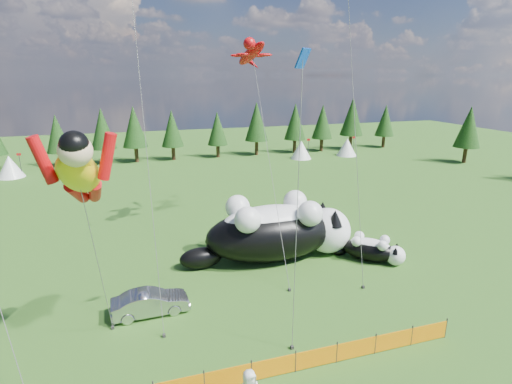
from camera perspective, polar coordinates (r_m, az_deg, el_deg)
The scene contains 11 objects.
ground at distance 20.81m, azimuth -6.02°, elevation -20.65°, with size 160.00×160.00×0.00m, color #103A0A.
safety_fence at distance 18.20m, azimuth -3.99°, elevation -24.89°, with size 22.06×0.06×1.10m.
tree_line at distance 62.03m, azimuth -14.59°, elevation 7.93°, with size 90.00×4.00×8.00m, color black, non-canonical shape.
festival_tents at distance 59.13m, azimuth -3.39°, elevation 5.48°, with size 50.00×3.20×2.80m, color white, non-canonical shape.
cat_large at distance 28.01m, azimuth 3.24°, elevation -5.41°, with size 12.38×4.49×4.48m.
cat_small at distance 29.21m, azimuth 16.31°, elevation -7.83°, with size 4.11×3.85×1.81m.
car at distance 23.11m, azimuth -14.85°, elevation -15.02°, with size 1.43×4.11×1.35m, color #B2B2B7.
superhero_kite at distance 17.28m, azimuth -23.88°, elevation 2.51°, with size 4.74×5.11×11.02m.
gecko_kite at distance 32.06m, azimuth -0.69°, elevation 19.13°, with size 3.81×14.05×17.67m.
diamond_kite_a at distance 22.21m, azimuth -17.24°, elevation 24.44°, with size 0.76×5.17×17.97m.
diamond_kite_c at distance 17.11m, azimuth 6.65°, elevation 17.05°, with size 1.09×1.32×13.99m.
Camera 1 is at (-2.98, -16.38, 12.48)m, focal length 28.00 mm.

